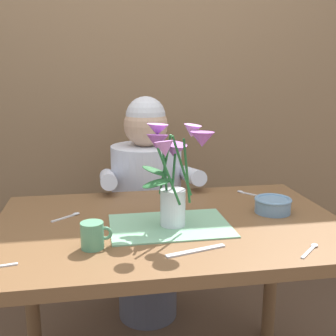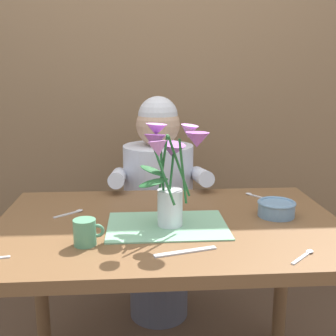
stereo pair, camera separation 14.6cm
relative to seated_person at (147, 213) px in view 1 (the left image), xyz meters
name	(u,v)px [view 1 (the left image)]	position (x,y,z in m)	size (l,w,h in m)	color
wood_panel_backdrop	(137,71)	(0.01, 0.43, 0.69)	(4.00, 0.10, 2.50)	brown
dining_table	(171,248)	(0.01, -0.62, 0.08)	(1.20, 0.80, 0.74)	brown
seated_person	(147,213)	(0.00, 0.00, 0.00)	(0.45, 0.47, 1.14)	#4C4C56
striped_placemat	(170,226)	(0.00, -0.66, 0.18)	(0.40, 0.28, 0.01)	#7AB289
flower_vase	(173,170)	(0.01, -0.66, 0.37)	(0.24, 0.24, 0.35)	silver
ceramic_bowl	(273,205)	(0.40, -0.58, 0.21)	(0.14, 0.14, 0.06)	#6689A8
dinner_knife	(196,251)	(0.04, -0.87, 0.18)	(0.19, 0.02, 0.01)	silver
ceramic_mug	(93,235)	(-0.26, -0.80, 0.22)	(0.09, 0.07, 0.08)	#569970
spoon_0	(70,216)	(-0.34, -0.50, 0.18)	(0.10, 0.09, 0.01)	silver
spoon_1	(245,193)	(0.38, -0.33, 0.18)	(0.09, 0.10, 0.01)	silver
spoon_3	(312,248)	(0.37, -0.92, 0.18)	(0.10, 0.09, 0.01)	silver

